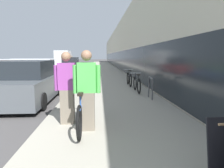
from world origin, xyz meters
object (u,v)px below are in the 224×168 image
object	(u,v)px
bike_rack_hoop	(151,86)
vintage_roadster_curbside	(59,76)
person_rider	(87,91)
person_bystander	(67,88)
parked_sedan_far	(71,67)
cruiser_bike_nearest	(137,84)
moving_truck	(64,58)
parked_sedan_curbside	(30,84)
tandem_bicycle	(83,109)
cruiser_bike_middle	(129,79)

from	to	relation	value
bike_rack_hoop	vintage_roadster_curbside	xyz separation A→B (m)	(-4.87, 6.59, -0.21)
person_rider	person_bystander	world-z (taller)	person_rider
parked_sedan_far	person_bystander	bearing A→B (deg)	-82.45
cruiser_bike_nearest	moving_truck	distance (m)	29.51
bike_rack_hoop	parked_sedan_curbside	size ratio (longest dim) A/B	0.19
bike_rack_hoop	parked_sedan_far	size ratio (longest dim) A/B	0.21
person_bystander	vintage_roadster_curbside	xyz separation A→B (m)	(-2.06, 9.32, -0.59)
tandem_bicycle	vintage_roadster_curbside	distance (m)	9.78
person_bystander	parked_sedan_curbside	world-z (taller)	person_bystander
person_rider	person_bystander	distance (m)	0.70
vintage_roadster_curbside	parked_sedan_far	distance (m)	6.01
bike_rack_hoop	vintage_roadster_curbside	world-z (taller)	vintage_roadster_curbside
cruiser_bike_middle	person_bystander	bearing A→B (deg)	-111.80
person_bystander	cruiser_bike_nearest	size ratio (longest dim) A/B	1.07
cruiser_bike_middle	vintage_roadster_curbside	bearing A→B (deg)	145.72
bike_rack_hoop	parked_sedan_curbside	distance (m)	4.69
tandem_bicycle	cruiser_bike_middle	size ratio (longest dim) A/B	1.53
parked_sedan_curbside	vintage_roadster_curbside	world-z (taller)	parked_sedan_curbside
vintage_roadster_curbside	tandem_bicycle	bearing A→B (deg)	-75.46
person_rider	moving_truck	xyz separation A→B (m)	(-6.16, 33.02, 0.36)
cruiser_bike_nearest	moving_truck	size ratio (longest dim) A/B	0.26
bike_rack_hoop	moving_truck	bearing A→B (deg)	105.82
cruiser_bike_middle	parked_sedan_curbside	world-z (taller)	parked_sedan_curbside
bike_rack_hoop	parked_sedan_curbside	xyz separation A→B (m)	(-4.69, 0.25, 0.09)
parked_sedan_far	moving_truck	xyz separation A→B (m)	(-3.62, 17.23, 0.64)
cruiser_bike_nearest	person_rider	bearing A→B (deg)	-113.39
bike_rack_hoop	cruiser_bike_middle	world-z (taller)	cruiser_bike_middle
tandem_bicycle	moving_truck	xyz separation A→B (m)	(-6.04, 32.70, 0.88)
cruiser_bike_nearest	parked_sedan_far	xyz separation A→B (m)	(-4.58, 11.10, 0.25)
cruiser_bike_middle	moving_truck	bearing A→B (deg)	107.16
tandem_bicycle	person_bystander	xyz separation A→B (m)	(-0.39, 0.15, 0.50)
cruiser_bike_nearest	parked_sedan_curbside	xyz separation A→B (m)	(-4.43, -1.24, 0.24)
cruiser_bike_nearest	vintage_roadster_curbside	bearing A→B (deg)	132.08
vintage_roadster_curbside	moving_truck	xyz separation A→B (m)	(-3.58, 23.23, 0.96)
person_bystander	parked_sedan_far	world-z (taller)	person_bystander
bike_rack_hoop	parked_sedan_curbside	world-z (taller)	parked_sedan_curbside
tandem_bicycle	cruiser_bike_nearest	size ratio (longest dim) A/B	1.56
cruiser_bike_nearest	vintage_roadster_curbside	world-z (taller)	cruiser_bike_nearest
vintage_roadster_curbside	parked_sedan_curbside	bearing A→B (deg)	-88.36
bike_rack_hoop	parked_sedan_curbside	bearing A→B (deg)	177.01
bike_rack_hoop	parked_sedan_far	bearing A→B (deg)	111.01
cruiser_bike_nearest	parked_sedan_curbside	bearing A→B (deg)	-164.34
bike_rack_hoop	moving_truck	xyz separation A→B (m)	(-8.45, 29.82, 0.75)
tandem_bicycle	moving_truck	bearing A→B (deg)	100.46
cruiser_bike_nearest	vintage_roadster_curbside	distance (m)	6.88
tandem_bicycle	bike_rack_hoop	world-z (taller)	tandem_bicycle
tandem_bicycle	cruiser_bike_nearest	bearing A→B (deg)	63.76
cruiser_bike_middle	bike_rack_hoop	bearing A→B (deg)	-84.80
tandem_bicycle	parked_sedan_far	size ratio (longest dim) A/B	0.63
parked_sedan_far	cruiser_bike_nearest	bearing A→B (deg)	-67.61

